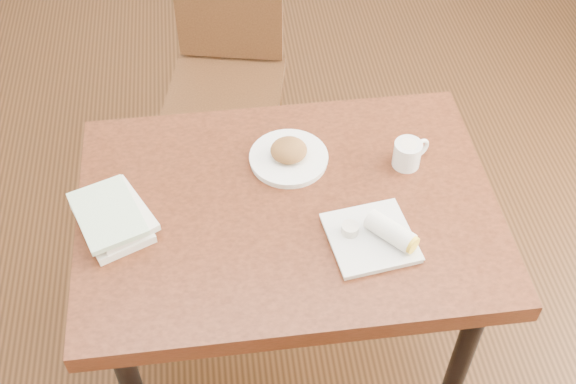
{
  "coord_description": "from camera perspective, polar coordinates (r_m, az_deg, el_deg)",
  "views": [
    {
      "loc": [
        -0.16,
        -1.29,
        2.23
      ],
      "look_at": [
        0.0,
        0.0,
        0.8
      ],
      "focal_mm": 45.0,
      "sensor_mm": 36.0,
      "label": 1
    }
  ],
  "objects": [
    {
      "name": "ground",
      "position": [
        2.59,
        -0.0,
        -12.06
      ],
      "size": [
        4.0,
        5.0,
        0.01
      ],
      "primitive_type": "cube",
      "color": "#472814",
      "rests_on": "ground"
    },
    {
      "name": "plate_burrito",
      "position": [
        1.89,
        7.02,
        -3.44
      ],
      "size": [
        0.24,
        0.24,
        0.07
      ],
      "color": "white",
      "rests_on": "table"
    },
    {
      "name": "table",
      "position": [
        2.04,
        -0.0,
        -2.58
      ],
      "size": [
        1.14,
        0.82,
        0.75
      ],
      "color": "#612A17",
      "rests_on": "ground"
    },
    {
      "name": "chair_far",
      "position": [
        2.77,
        -4.83,
        10.15
      ],
      "size": [
        0.5,
        0.5,
        0.95
      ],
      "color": "#4E2D16",
      "rests_on": "ground"
    },
    {
      "name": "plate_scone",
      "position": [
        2.07,
        0.06,
        2.92
      ],
      "size": [
        0.23,
        0.23,
        0.07
      ],
      "color": "white",
      "rests_on": "table"
    },
    {
      "name": "book_stack",
      "position": [
        1.96,
        -13.72,
        -1.94
      ],
      "size": [
        0.25,
        0.28,
        0.06
      ],
      "color": "white",
      "rests_on": "table"
    },
    {
      "name": "coffee_mug",
      "position": [
        2.07,
        9.48,
        3.05
      ],
      "size": [
        0.11,
        0.08,
        0.08
      ],
      "color": "white",
      "rests_on": "table"
    }
  ]
}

